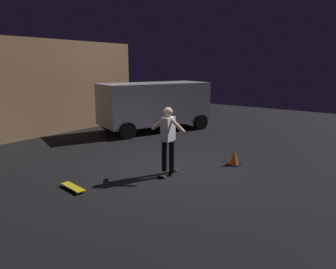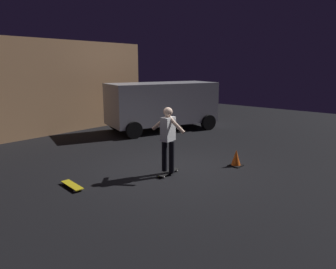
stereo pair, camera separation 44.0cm
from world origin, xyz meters
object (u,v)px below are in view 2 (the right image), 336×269
skateboard_ridden (168,172)px  skater (168,135)px  parked_van (162,103)px  skateboard_spare (72,185)px  traffic_cone (236,159)px

skateboard_ridden → skater: (0.00, 0.00, 0.98)m
parked_van → skater: size_ratio=2.98×
parked_van → skater: bearing=-136.6°
skateboard_spare → traffic_cone: traffic_cone is taller
parked_van → skateboard_ridden: size_ratio=6.23×
skateboard_ridden → skater: skater is taller
skateboard_spare → traffic_cone: size_ratio=1.74×
parked_van → skateboard_ridden: 5.94m
parked_van → skateboard_spare: bearing=-155.2°
parked_van → skateboard_spare: parked_van is taller
parked_van → skateboard_ridden: bearing=-136.6°
parked_van → traffic_cone: bearing=-116.4°
skater → traffic_cone: size_ratio=3.63×
parked_van → skateboard_spare: (-6.38, -2.94, -1.11)m
parked_van → traffic_cone: size_ratio=10.81×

